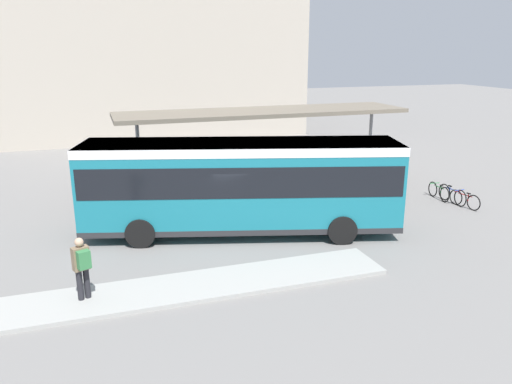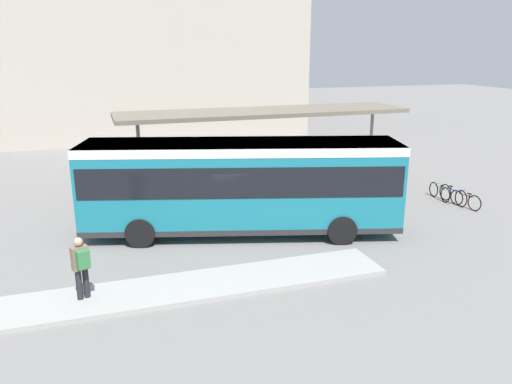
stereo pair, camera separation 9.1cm
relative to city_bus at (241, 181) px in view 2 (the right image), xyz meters
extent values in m
plane|color=slate|center=(-0.01, 0.00, -1.93)|extent=(120.00, 120.00, 0.00)
cube|color=#9E9E99|center=(-2.29, -3.70, -1.87)|extent=(10.69, 1.80, 0.12)
cube|color=#197284|center=(-0.01, 0.00, -0.10)|extent=(11.16, 5.33, 2.96)
cube|color=white|center=(-0.01, 0.00, 1.23)|extent=(11.18, 5.36, 0.30)
cube|color=black|center=(-0.01, 0.00, 0.26)|extent=(10.96, 5.30, 1.04)
cube|color=black|center=(5.22, -1.49, 0.26)|extent=(0.69, 2.16, 1.14)
cube|color=#28282B|center=(-0.01, 0.00, -1.48)|extent=(11.17, 5.34, 0.20)
cylinder|color=black|center=(3.56, 0.19, -1.43)|extent=(1.04, 0.54, 1.00)
cylinder|color=black|center=(2.92, -2.04, -1.43)|extent=(1.04, 0.54, 1.00)
cylinder|color=black|center=(-2.94, 2.05, -1.43)|extent=(1.04, 0.54, 1.00)
cylinder|color=black|center=(-3.58, -0.18, -1.43)|extent=(1.04, 0.54, 1.00)
cylinder|color=#232328|center=(-5.47, -3.60, -1.39)|extent=(0.15, 0.15, 0.83)
cylinder|color=#232328|center=(-5.30, -3.53, -1.39)|extent=(0.15, 0.15, 0.83)
cube|color=#7A664C|center=(-5.38, -3.56, -0.67)|extent=(0.47, 0.36, 0.62)
cube|color=#337542|center=(-5.30, -3.76, -0.64)|extent=(0.36, 0.30, 0.47)
sphere|color=tan|center=(-5.38, -3.56, -0.23)|extent=(0.22, 0.22, 0.22)
torus|color=black|center=(9.60, 0.36, -1.60)|extent=(0.16, 0.66, 0.66)
torus|color=black|center=(9.75, -0.52, -1.60)|extent=(0.16, 0.66, 0.66)
cylinder|color=red|center=(9.67, -0.08, -1.38)|extent=(0.15, 0.69, 0.04)
cylinder|color=red|center=(9.70, -0.24, -1.44)|extent=(0.04, 0.04, 0.32)
cube|color=black|center=(9.70, -0.24, -1.28)|extent=(0.10, 0.19, 0.04)
cylinder|color=red|center=(9.61, 0.27, -1.31)|extent=(0.48, 0.11, 0.03)
torus|color=black|center=(9.60, 0.10, -1.57)|extent=(0.06, 0.73, 0.73)
torus|color=black|center=(9.58, 1.09, -1.57)|extent=(0.06, 0.73, 0.73)
cylinder|color=#2847AD|center=(9.59, 0.59, -1.33)|extent=(0.05, 0.77, 0.04)
cylinder|color=#2847AD|center=(9.59, 0.77, -1.39)|extent=(0.04, 0.04, 0.36)
cube|color=black|center=(9.59, 0.77, -1.21)|extent=(0.07, 0.18, 0.04)
cylinder|color=#2847AD|center=(9.60, 0.20, -1.24)|extent=(0.48, 0.04, 0.03)
torus|color=black|center=(9.47, 1.72, -1.59)|extent=(0.11, 0.67, 0.67)
torus|color=black|center=(9.39, 0.82, -1.59)|extent=(0.11, 0.67, 0.67)
cylinder|color=#287F3D|center=(9.43, 1.27, -1.38)|extent=(0.10, 0.71, 0.04)
cylinder|color=#287F3D|center=(9.41, 1.11, -1.43)|extent=(0.04, 0.04, 0.33)
cube|color=black|center=(9.41, 1.11, -1.27)|extent=(0.09, 0.19, 0.04)
cylinder|color=#287F3D|center=(9.46, 1.63, -1.30)|extent=(0.48, 0.08, 0.03)
cube|color=#706656|center=(2.61, 5.17, 1.70)|extent=(13.18, 3.11, 0.18)
cylinder|color=gray|center=(-2.99, 5.17, -0.16)|extent=(0.16, 0.16, 3.53)
cylinder|color=gray|center=(8.21, 5.17, -0.16)|extent=(0.16, 0.16, 3.53)
cylinder|color=slate|center=(7.02, 2.52, -1.63)|extent=(0.64, 0.64, 0.60)
sphere|color=#235B28|center=(7.02, 2.52, -1.05)|extent=(0.74, 0.74, 0.74)
cube|color=#B2A899|center=(0.08, 23.71, 5.96)|extent=(21.45, 10.27, 15.76)
camera|label=1|loc=(-4.86, -16.12, 4.50)|focal=35.00mm
camera|label=2|loc=(-4.78, -16.15, 4.50)|focal=35.00mm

